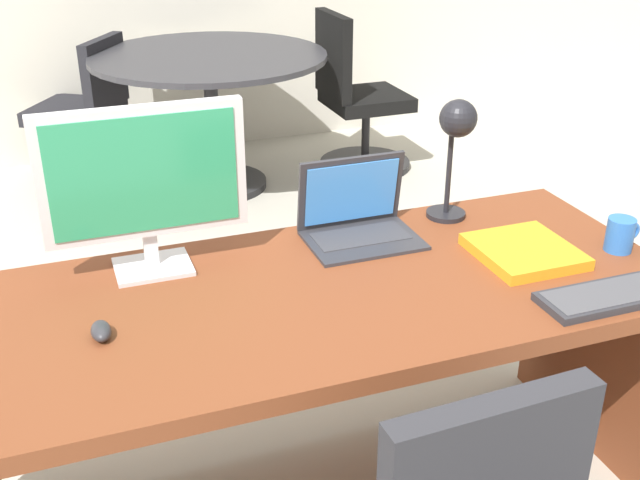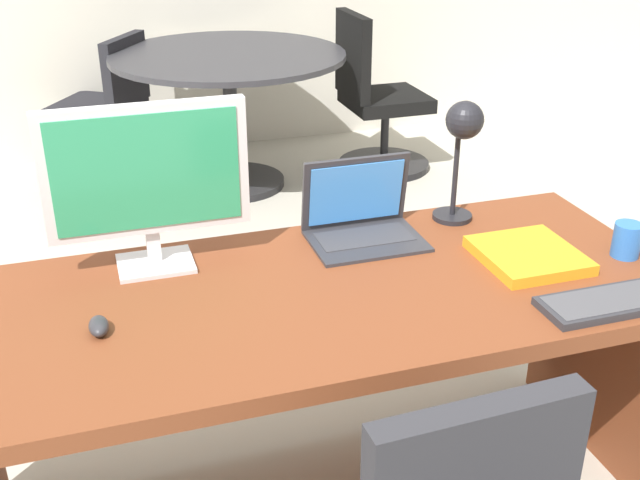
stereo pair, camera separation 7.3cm
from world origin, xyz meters
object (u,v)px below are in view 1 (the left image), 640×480
(keyboard, at_px, (607,297))
(meeting_chair_near, at_px, (357,107))
(book, at_px, (524,251))
(laptop, at_px, (356,212))
(monitor, at_px, (144,178))
(meeting_table, at_px, (211,88))
(desk, at_px, (319,340))
(desk_lamp, at_px, (456,134))
(coffee_mug, at_px, (621,234))
(mouse, at_px, (101,331))
(meeting_chair_far, at_px, (85,122))

(keyboard, height_order, meeting_chair_near, meeting_chair_near)
(book, bearing_deg, laptop, 142.22)
(monitor, height_order, meeting_table, monitor)
(desk, height_order, desk_lamp, desk_lamp)
(desk_lamp, relative_size, coffee_mug, 3.61)
(keyboard, height_order, book, book)
(laptop, relative_size, book, 1.17)
(desk, distance_m, monitor, 0.63)
(keyboard, height_order, meeting_table, meeting_table)
(desk, xyz_separation_m, mouse, (-0.56, -0.08, 0.20))
(desk, bearing_deg, monitor, 151.48)
(desk, distance_m, meeting_chair_near, 2.81)
(keyboard, xyz_separation_m, coffee_mug, (0.21, 0.22, 0.04))
(desk_lamp, distance_m, meeting_chair_near, 2.48)
(mouse, distance_m, desk_lamp, 1.14)
(coffee_mug, relative_size, meeting_chair_far, 0.12)
(meeting_table, bearing_deg, monitor, -106.23)
(coffee_mug, height_order, meeting_table, coffee_mug)
(keyboard, height_order, coffee_mug, coffee_mug)
(laptop, distance_m, book, 0.48)
(meeting_chair_near, bearing_deg, desk_lamp, -105.91)
(keyboard, xyz_separation_m, meeting_chair_far, (-1.02, 3.31, -0.40))
(laptop, bearing_deg, monitor, -178.30)
(laptop, distance_m, meeting_table, 2.32)
(desk, bearing_deg, meeting_chair_near, 65.38)
(desk, distance_m, meeting_chair_far, 3.00)
(keyboard, xyz_separation_m, meeting_chair_near, (0.53, 2.89, -0.35))
(keyboard, bearing_deg, meeting_chair_near, 79.54)
(desk_lamp, bearing_deg, meeting_chair_near, 74.09)
(meeting_chair_near, bearing_deg, mouse, -123.27)
(monitor, relative_size, meeting_chair_near, 0.55)
(monitor, relative_size, book, 1.91)
(mouse, distance_m, coffee_mug, 1.41)
(desk, relative_size, meeting_chair_near, 1.95)
(keyboard, relative_size, coffee_mug, 3.35)
(book, bearing_deg, desk_lamp, 103.45)
(desk_lamp, bearing_deg, mouse, -163.55)
(mouse, xyz_separation_m, meeting_table, (0.84, 2.62, -0.15))
(meeting_chair_far, bearing_deg, desk_lamp, -71.84)
(monitor, bearing_deg, meeting_chair_far, 89.91)
(monitor, relative_size, desk_lamp, 1.40)
(desk_lamp, distance_m, book, 0.40)
(book, bearing_deg, keyboard, -78.42)
(coffee_mug, xyz_separation_m, meeting_chair_far, (-1.24, 3.09, -0.44))
(meeting_chair_near, xyz_separation_m, meeting_chair_far, (-1.56, 0.42, -0.05))
(mouse, distance_m, book, 1.14)
(desk_lamp, xyz_separation_m, meeting_chair_far, (-0.90, 2.74, -0.66))
(book, bearing_deg, meeting_table, 96.48)
(keyboard, distance_m, meeting_table, 2.90)
(desk, bearing_deg, book, -6.20)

